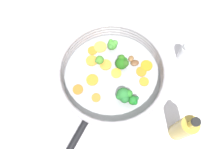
{
  "coord_description": "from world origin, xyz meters",
  "views": [
    {
      "loc": [
        0.17,
        0.24,
        0.72
      ],
      "look_at": [
        0.0,
        0.0,
        0.03
      ],
      "focal_mm": 35.0,
      "sensor_mm": 36.0,
      "label": 1
    }
  ],
  "objects_px": {
    "carrot_slice_2": "(100,47)",
    "carrot_slice_0": "(147,66)",
    "carrot_slice_5": "(116,73)",
    "skillet": "(112,77)",
    "carrot_slice_7": "(96,98)",
    "mushroom_piece_1": "(131,59)",
    "carrot_slice_9": "(78,89)",
    "carrot_slice_1": "(106,65)",
    "mushroom_piece_0": "(135,63)",
    "carrot_slice_3": "(92,61)",
    "broccoli_floret_4": "(100,60)",
    "broccoli_floret_2": "(134,100)",
    "oil_bottle": "(183,129)",
    "broccoli_floret_0": "(122,63)",
    "broccoli_floret_3": "(124,95)",
    "broccoli_floret_1": "(112,45)",
    "carrot_slice_8": "(144,82)",
    "carrot_slice_4": "(93,50)",
    "carrot_slice_6": "(92,80)",
    "salt_shaker": "(185,51)",
    "carrot_slice_10": "(141,72)"
  },
  "relations": [
    {
      "from": "carrot_slice_5",
      "to": "skillet",
      "type": "bearing_deg",
      "value": -4.74
    },
    {
      "from": "broccoli_floret_3",
      "to": "carrot_slice_7",
      "type": "bearing_deg",
      "value": -36.53
    },
    {
      "from": "carrot_slice_3",
      "to": "mushroom_piece_0",
      "type": "distance_m",
      "value": 0.15
    },
    {
      "from": "broccoli_floret_4",
      "to": "broccoli_floret_2",
      "type": "bearing_deg",
      "value": 92.76
    },
    {
      "from": "broccoli_floret_4",
      "to": "mushroom_piece_0",
      "type": "height_order",
      "value": "broccoli_floret_4"
    },
    {
      "from": "carrot_slice_8",
      "to": "broccoli_floret_2",
      "type": "xyz_separation_m",
      "value": [
        0.08,
        0.04,
        0.03
      ]
    },
    {
      "from": "skillet",
      "to": "carrot_slice_2",
      "type": "xyz_separation_m",
      "value": [
        -0.03,
        -0.12,
        0.01
      ]
    },
    {
      "from": "carrot_slice_7",
      "to": "oil_bottle",
      "type": "distance_m",
      "value": 0.29
    },
    {
      "from": "carrot_slice_0",
      "to": "carrot_slice_3",
      "type": "distance_m",
      "value": 0.2
    },
    {
      "from": "carrot_slice_7",
      "to": "broccoli_floret_2",
      "type": "height_order",
      "value": "broccoli_floret_2"
    },
    {
      "from": "carrot_slice_0",
      "to": "broccoli_floret_0",
      "type": "xyz_separation_m",
      "value": [
        0.07,
        -0.05,
        0.03
      ]
    },
    {
      "from": "skillet",
      "to": "broccoli_floret_4",
      "type": "relative_size",
      "value": 8.84
    },
    {
      "from": "carrot_slice_10",
      "to": "oil_bottle",
      "type": "relative_size",
      "value": 0.2
    },
    {
      "from": "salt_shaker",
      "to": "carrot_slice_6",
      "type": "bearing_deg",
      "value": -18.44
    },
    {
      "from": "carrot_slice_7",
      "to": "broccoli_floret_3",
      "type": "xyz_separation_m",
      "value": [
        -0.07,
        0.05,
        0.03
      ]
    },
    {
      "from": "broccoli_floret_2",
      "to": "mushroom_piece_0",
      "type": "height_order",
      "value": "broccoli_floret_2"
    },
    {
      "from": "carrot_slice_9",
      "to": "mushroom_piece_0",
      "type": "xyz_separation_m",
      "value": [
        -0.22,
        0.03,
        0.0
      ]
    },
    {
      "from": "carrot_slice_7",
      "to": "oil_bottle",
      "type": "relative_size",
      "value": 0.17
    },
    {
      "from": "carrot_slice_4",
      "to": "broccoli_floret_4",
      "type": "bearing_deg",
      "value": 81.84
    },
    {
      "from": "mushroom_piece_0",
      "to": "salt_shaker",
      "type": "height_order",
      "value": "salt_shaker"
    },
    {
      "from": "skillet",
      "to": "mushroom_piece_0",
      "type": "distance_m",
      "value": 0.1
    },
    {
      "from": "salt_shaker",
      "to": "broccoli_floret_3",
      "type": "bearing_deg",
      "value": 1.56
    },
    {
      "from": "carrot_slice_5",
      "to": "broccoli_floret_0",
      "type": "height_order",
      "value": "broccoli_floret_0"
    },
    {
      "from": "carrot_slice_2",
      "to": "carrot_slice_9",
      "type": "xyz_separation_m",
      "value": [
        0.16,
        0.09,
        0.0
      ]
    },
    {
      "from": "skillet",
      "to": "carrot_slice_9",
      "type": "bearing_deg",
      "value": -11.87
    },
    {
      "from": "carrot_slice_5",
      "to": "carrot_slice_8",
      "type": "relative_size",
      "value": 1.1
    },
    {
      "from": "mushroom_piece_0",
      "to": "skillet",
      "type": "bearing_deg",
      "value": -4.2
    },
    {
      "from": "carrot_slice_0",
      "to": "carrot_slice_6",
      "type": "relative_size",
      "value": 1.0
    },
    {
      "from": "carrot_slice_10",
      "to": "salt_shaker",
      "type": "bearing_deg",
      "value": 168.16
    },
    {
      "from": "skillet",
      "to": "salt_shaker",
      "type": "xyz_separation_m",
      "value": [
        -0.26,
        0.08,
        0.04
      ]
    },
    {
      "from": "carrot_slice_3",
      "to": "mushroom_piece_1",
      "type": "distance_m",
      "value": 0.14
    },
    {
      "from": "broccoli_floret_2",
      "to": "carrot_slice_0",
      "type": "bearing_deg",
      "value": -146.79
    },
    {
      "from": "skillet",
      "to": "broccoli_floret_4",
      "type": "height_order",
      "value": "broccoli_floret_4"
    },
    {
      "from": "carrot_slice_4",
      "to": "broccoli_floret_3",
      "type": "relative_size",
      "value": 0.64
    },
    {
      "from": "carrot_slice_1",
      "to": "carrot_slice_5",
      "type": "relative_size",
      "value": 1.15
    },
    {
      "from": "carrot_slice_7",
      "to": "broccoli_floret_4",
      "type": "bearing_deg",
      "value": -129.63
    },
    {
      "from": "mushroom_piece_0",
      "to": "oil_bottle",
      "type": "distance_m",
      "value": 0.27
    },
    {
      "from": "carrot_slice_8",
      "to": "mushroom_piece_0",
      "type": "height_order",
      "value": "mushroom_piece_0"
    },
    {
      "from": "broccoli_floret_1",
      "to": "mushroom_piece_1",
      "type": "distance_m",
      "value": 0.08
    },
    {
      "from": "carrot_slice_7",
      "to": "mushroom_piece_1",
      "type": "bearing_deg",
      "value": -165.41
    },
    {
      "from": "mushroom_piece_0",
      "to": "carrot_slice_3",
      "type": "bearing_deg",
      "value": -39.09
    },
    {
      "from": "carrot_slice_2",
      "to": "carrot_slice_3",
      "type": "bearing_deg",
      "value": 27.38
    },
    {
      "from": "carrot_slice_2",
      "to": "carrot_slice_0",
      "type": "bearing_deg",
      "value": 120.26
    },
    {
      "from": "carrot_slice_8",
      "to": "mushroom_piece_1",
      "type": "height_order",
      "value": "mushroom_piece_1"
    },
    {
      "from": "carrot_slice_3",
      "to": "carrot_slice_9",
      "type": "bearing_deg",
      "value": 33.29
    },
    {
      "from": "broccoli_floret_4",
      "to": "carrot_slice_1",
      "type": "bearing_deg",
      "value": 124.28
    },
    {
      "from": "carrot_slice_1",
      "to": "carrot_slice_3",
      "type": "xyz_separation_m",
      "value": [
        0.03,
        -0.04,
        -0.0
      ]
    },
    {
      "from": "broccoli_floret_3",
      "to": "broccoli_floret_1",
      "type": "bearing_deg",
      "value": -114.28
    },
    {
      "from": "oil_bottle",
      "to": "mushroom_piece_1",
      "type": "bearing_deg",
      "value": -96.6
    },
    {
      "from": "carrot_slice_7",
      "to": "broccoli_floret_0",
      "type": "height_order",
      "value": "broccoli_floret_0"
    }
  ]
}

